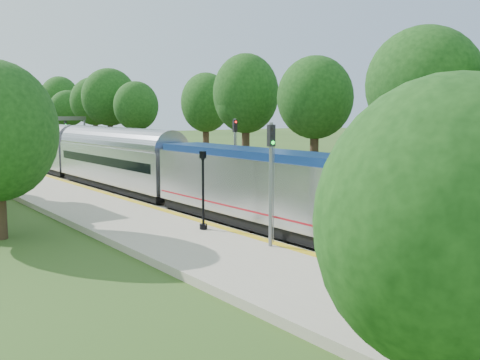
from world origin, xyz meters
TOP-DOWN VIEW (x-y plane):
  - ground at (0.00, 0.00)m, footprint 320.00×320.00m
  - trackbed at (2.00, 60.00)m, footprint 9.50×170.00m
  - platform at (-5.20, 16.00)m, footprint 6.40×68.00m
  - yellow_stripe at (-2.35, 16.00)m, footprint 0.55×68.00m
  - embankment at (10.35, 60.00)m, footprint 10.64×170.00m
  - signal_gantry at (2.47, 54.99)m, footprint 8.40×0.38m
  - trees_behind_platform at (-11.17, 20.67)m, footprint 7.82×53.32m
  - train at (0.00, 61.05)m, footprint 2.94×118.04m
  - lamppost_mid at (-3.92, 1.88)m, footprint 0.44×0.44m
  - lamppost_far at (-3.41, 12.29)m, footprint 0.42×0.42m
  - signal_platform at (-2.90, 7.28)m, footprint 0.34×0.27m
  - signal_farside at (6.20, 22.35)m, footprint 0.33×0.27m

SIDE VIEW (x-z plane):
  - ground at x=0.00m, z-range 0.00..0.00m
  - trackbed at x=2.00m, z-range -0.07..0.21m
  - platform at x=-5.20m, z-range 0.00..0.38m
  - yellow_stripe at x=-2.35m, z-range 0.38..0.39m
  - embankment at x=10.35m, z-range -3.89..7.80m
  - train at x=0.00m, z-range 0.06..4.39m
  - lamppost_far at x=-3.41m, z-range 0.15..4.40m
  - lamppost_mid at x=-3.92m, z-range 0.14..4.58m
  - signal_farside at x=6.20m, z-range 0.80..6.90m
  - signal_platform at x=-2.90m, z-range 1.05..6.90m
  - trees_behind_platform at x=-11.17m, z-range 0.93..8.14m
  - signal_gantry at x=2.47m, z-range 1.72..7.92m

